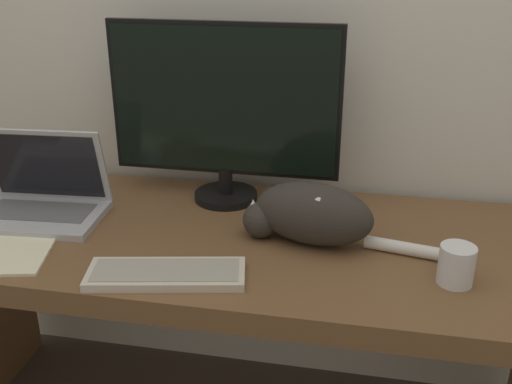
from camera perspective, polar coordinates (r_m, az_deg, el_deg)
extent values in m
cube|color=brown|center=(1.58, -2.06, -5.02)|extent=(1.77, 0.68, 0.06)
cylinder|color=black|center=(1.77, -2.88, -0.34)|extent=(0.18, 0.18, 0.02)
cylinder|color=black|center=(1.75, -2.91, 1.07)|extent=(0.04, 0.04, 0.07)
cube|color=black|center=(1.68, -3.03, 8.72)|extent=(0.65, 0.02, 0.43)
cube|color=black|center=(1.67, -3.12, 8.63)|extent=(0.63, 0.01, 0.40)
cube|color=#B7B7BC|center=(1.74, -20.06, -2.23)|extent=(0.36, 0.25, 0.02)
cube|color=slate|center=(1.74, -19.92, -1.71)|extent=(0.29, 0.14, 0.00)
cube|color=#B7B7BC|center=(1.76, -19.40, 2.44)|extent=(0.35, 0.08, 0.22)
cube|color=black|center=(1.76, -19.46, 2.34)|extent=(0.31, 0.07, 0.19)
cube|color=beige|center=(1.38, -8.55, -7.75)|extent=(0.37, 0.19, 0.02)
cube|color=#ABA393|center=(1.38, -8.58, -7.35)|extent=(0.34, 0.16, 0.00)
ellipsoid|color=#332D28|center=(1.49, 5.48, -2.08)|extent=(0.32, 0.19, 0.16)
ellipsoid|color=white|center=(1.47, 6.11, -0.63)|extent=(0.15, 0.13, 0.06)
sphere|color=#332D28|center=(1.53, 0.47, -2.65)|extent=(0.09, 0.09, 0.09)
cone|color=white|center=(1.52, -0.27, -1.21)|extent=(0.03, 0.03, 0.03)
cone|color=white|center=(1.51, 1.22, -1.46)|extent=(0.03, 0.03, 0.03)
cylinder|color=white|center=(1.50, 14.40, -5.29)|extent=(0.22, 0.07, 0.03)
cylinder|color=white|center=(1.40, 18.55, -6.61)|extent=(0.08, 0.08, 0.09)
cube|color=#F4EFC6|center=(1.59, -21.97, -5.21)|extent=(0.22, 0.27, 0.01)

